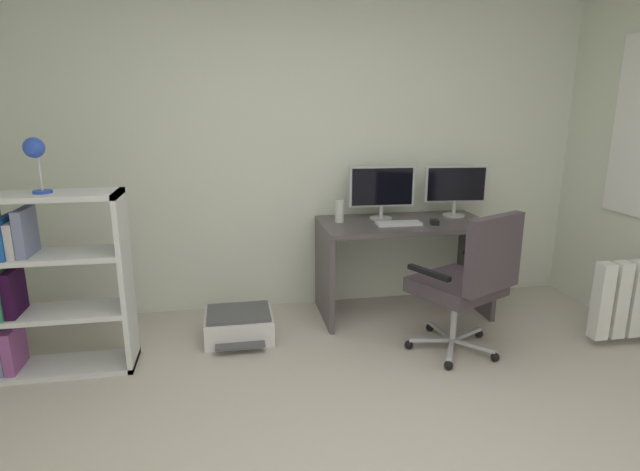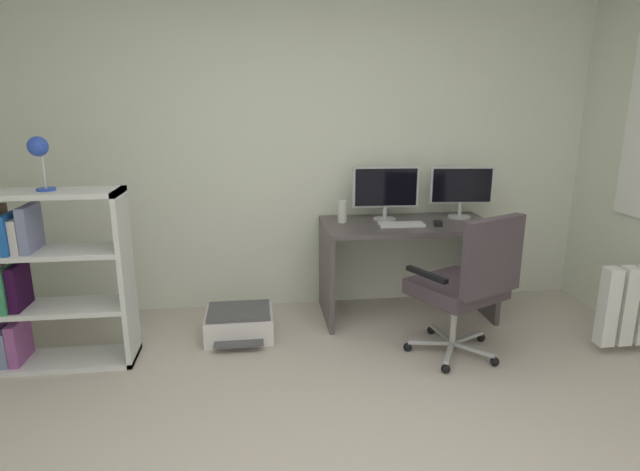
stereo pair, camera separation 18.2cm
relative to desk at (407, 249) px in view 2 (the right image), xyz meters
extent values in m
cube|color=silver|center=(-0.78, 0.40, 0.77)|extent=(4.73, 0.10, 2.63)
cube|color=#4D4647|center=(0.00, 0.00, 0.19)|extent=(1.31, 0.67, 0.04)
cube|color=#4D4647|center=(-0.64, 0.00, -0.18)|extent=(0.04, 0.64, 0.72)
cube|color=#4D4647|center=(0.64, 0.00, -0.18)|extent=(0.04, 0.64, 0.72)
cylinder|color=#B2B5B7|center=(-0.16, 0.12, 0.22)|extent=(0.18, 0.18, 0.01)
cylinder|color=#B2B5B7|center=(-0.16, 0.12, 0.28)|extent=(0.03, 0.03, 0.11)
cube|color=#B7BABC|center=(-0.16, 0.12, 0.48)|extent=(0.52, 0.06, 0.31)
cube|color=black|center=(-0.16, 0.10, 0.48)|extent=(0.48, 0.03, 0.29)
cylinder|color=#B2B5B7|center=(0.46, 0.12, 0.22)|extent=(0.18, 0.18, 0.01)
cylinder|color=#B2B5B7|center=(0.46, 0.12, 0.29)|extent=(0.03, 0.03, 0.12)
cube|color=#B7BABC|center=(0.46, 0.12, 0.48)|extent=(0.50, 0.09, 0.29)
cube|color=black|center=(0.46, 0.10, 0.48)|extent=(0.47, 0.06, 0.26)
cube|color=silver|center=(-0.08, -0.09, 0.22)|extent=(0.34, 0.14, 0.02)
cube|color=black|center=(0.20, -0.12, 0.23)|extent=(0.08, 0.11, 0.03)
cylinder|color=silver|center=(-0.51, 0.07, 0.30)|extent=(0.07, 0.07, 0.17)
cube|color=#B7BABC|center=(0.27, -0.62, -0.48)|extent=(0.28, 0.16, 0.02)
sphere|color=black|center=(0.40, -0.56, -0.52)|extent=(0.06, 0.06, 0.06)
cube|color=#B7BABC|center=(0.11, -0.54, -0.48)|extent=(0.07, 0.30, 0.02)
sphere|color=black|center=(0.09, -0.39, -0.52)|extent=(0.06, 0.06, 0.06)
cube|color=#B7BABC|center=(-0.01, -0.66, -0.48)|extent=(0.30, 0.09, 0.02)
sphere|color=black|center=(-0.16, -0.64, -0.52)|extent=(0.06, 0.06, 0.06)
cube|color=#B7BABC|center=(0.06, -0.82, -0.48)|extent=(0.17, 0.28, 0.02)
sphere|color=black|center=(-0.01, -0.95, -0.52)|extent=(0.06, 0.06, 0.06)
cube|color=#B7BABC|center=(0.24, -0.80, -0.48)|extent=(0.23, 0.24, 0.02)
sphere|color=black|center=(0.34, -0.91, -0.52)|extent=(0.06, 0.06, 0.06)
cylinder|color=#B7BABC|center=(0.13, -0.69, -0.30)|extent=(0.04, 0.04, 0.35)
cube|color=#42363E|center=(0.13, -0.69, -0.08)|extent=(0.68, 0.66, 0.10)
cube|color=#42363E|center=(0.25, -0.93, 0.21)|extent=(0.46, 0.27, 0.48)
cube|color=black|center=(-0.12, -0.81, 0.07)|extent=(0.18, 0.32, 0.03)
cube|color=black|center=(0.39, -0.57, 0.07)|extent=(0.18, 0.32, 0.03)
cube|color=silver|center=(-2.01, -0.50, 0.03)|extent=(0.03, 0.32, 1.14)
cube|color=silver|center=(-2.47, -0.50, 0.58)|extent=(0.95, 0.32, 0.03)
cube|color=silver|center=(-2.47, -0.50, -0.53)|extent=(0.95, 0.32, 0.03)
cube|color=silver|center=(-2.47, -0.50, -0.16)|extent=(0.89, 0.32, 0.03)
cube|color=silver|center=(-2.47, -0.50, 0.21)|extent=(0.89, 0.32, 0.03)
cube|color=#717FA5|center=(-2.78, -0.49, -0.40)|extent=(0.06, 0.25, 0.23)
cube|color=#934C8F|center=(-2.72, -0.50, -0.38)|extent=(0.06, 0.25, 0.28)
cube|color=silver|center=(-2.76, -0.49, -0.05)|extent=(0.03, 0.25, 0.18)
cube|color=#338757|center=(-2.71, -0.51, -0.01)|extent=(0.04, 0.27, 0.27)
cube|color=#260A2B|center=(-2.66, -0.50, 0.00)|extent=(0.06, 0.24, 0.28)
cube|color=orange|center=(-2.69, -0.49, 0.33)|extent=(0.04, 0.28, 0.20)
cube|color=blue|center=(-2.65, -0.51, 0.35)|extent=(0.04, 0.29, 0.24)
cube|color=beige|center=(-2.61, -0.51, 0.33)|extent=(0.05, 0.23, 0.21)
cube|color=#757CA3|center=(-2.55, -0.49, 0.37)|extent=(0.06, 0.25, 0.28)
cylinder|color=blue|center=(-2.42, -0.50, 0.61)|extent=(0.11, 0.11, 0.02)
cylinder|color=silver|center=(-2.42, -0.50, 0.72)|extent=(0.01, 0.01, 0.21)
sphere|color=blue|center=(-2.44, -0.50, 0.86)|extent=(0.12, 0.12, 0.12)
cube|color=silver|center=(-1.32, -0.25, -0.45)|extent=(0.48, 0.39, 0.18)
cube|color=#4C4C51|center=(-1.32, -0.25, -0.35)|extent=(0.45, 0.36, 0.02)
cube|color=#4C4C51|center=(-1.32, -0.48, -0.49)|extent=(0.34, 0.10, 0.01)
cube|color=white|center=(1.16, -0.82, -0.21)|extent=(0.10, 0.10, 0.55)
cube|color=white|center=(1.29, -0.82, -0.21)|extent=(0.10, 0.10, 0.55)
camera|label=1|loc=(-1.35, -3.72, 1.12)|focal=28.70mm
camera|label=2|loc=(-1.17, -3.74, 1.12)|focal=28.70mm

